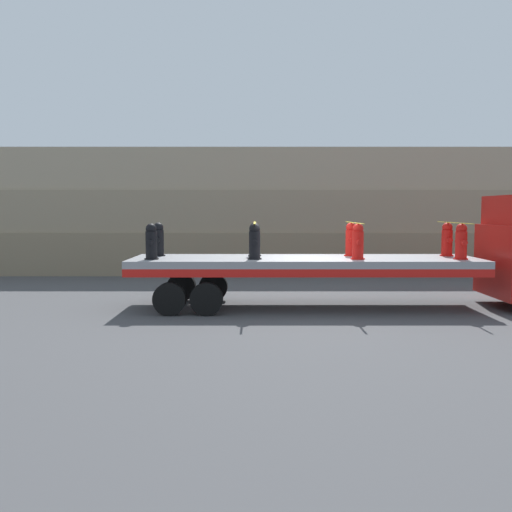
{
  "coord_description": "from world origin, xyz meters",
  "views": [
    {
      "loc": [
        -1.28,
        -15.03,
        2.59
      ],
      "look_at": [
        -1.28,
        0.0,
        1.38
      ],
      "focal_mm": 40.0,
      "sensor_mm": 36.0,
      "label": 1
    }
  ],
  "objects_px": {
    "flatbed_trailer": "(287,266)",
    "fire_hydrant_red_near_2": "(358,242)",
    "fire_hydrant_black_far_0": "(159,240)",
    "fire_hydrant_red_far_3": "(447,240)",
    "fire_hydrant_red_near_3": "(461,242)",
    "fire_hydrant_red_far_2": "(351,240)",
    "fire_hydrant_black_near_0": "(151,242)",
    "fire_hydrant_black_near_1": "(255,242)",
    "fire_hydrant_black_far_1": "(255,240)"
  },
  "relations": [
    {
      "from": "fire_hydrant_black_far_0",
      "to": "fire_hydrant_black_near_1",
      "type": "bearing_deg",
      "value": -22.28
    },
    {
      "from": "fire_hydrant_black_far_1",
      "to": "flatbed_trailer",
      "type": "bearing_deg",
      "value": -31.88
    },
    {
      "from": "flatbed_trailer",
      "to": "fire_hydrant_red_near_2",
      "type": "xyz_separation_m",
      "value": [
        1.77,
        -0.54,
        0.68
      ]
    },
    {
      "from": "fire_hydrant_black_far_0",
      "to": "fire_hydrant_red_far_3",
      "type": "distance_m",
      "value": 7.9
    },
    {
      "from": "fire_hydrant_black_far_0",
      "to": "fire_hydrant_black_far_1",
      "type": "relative_size",
      "value": 1.0
    },
    {
      "from": "fire_hydrant_black_far_0",
      "to": "fire_hydrant_red_far_3",
      "type": "bearing_deg",
      "value": 0.0
    },
    {
      "from": "fire_hydrant_black_near_1",
      "to": "fire_hydrant_red_near_2",
      "type": "bearing_deg",
      "value": 0.0
    },
    {
      "from": "fire_hydrant_red_far_2",
      "to": "fire_hydrant_red_far_3",
      "type": "bearing_deg",
      "value": 0.0
    },
    {
      "from": "fire_hydrant_black_near_0",
      "to": "fire_hydrant_red_far_2",
      "type": "height_order",
      "value": "same"
    },
    {
      "from": "flatbed_trailer",
      "to": "fire_hydrant_black_near_0",
      "type": "xyz_separation_m",
      "value": [
        -3.5,
        -0.54,
        0.68
      ]
    },
    {
      "from": "fire_hydrant_black_near_0",
      "to": "fire_hydrant_black_far_1",
      "type": "height_order",
      "value": "same"
    },
    {
      "from": "fire_hydrant_red_far_2",
      "to": "fire_hydrant_red_far_3",
      "type": "height_order",
      "value": "same"
    },
    {
      "from": "fire_hydrant_black_near_0",
      "to": "flatbed_trailer",
      "type": "bearing_deg",
      "value": 8.76
    },
    {
      "from": "fire_hydrant_red_near_3",
      "to": "fire_hydrant_black_near_0",
      "type": "bearing_deg",
      "value": 180.0
    },
    {
      "from": "fire_hydrant_black_far_0",
      "to": "fire_hydrant_black_near_1",
      "type": "xyz_separation_m",
      "value": [
        2.63,
        -1.08,
        0.0
      ]
    },
    {
      "from": "fire_hydrant_red_near_2",
      "to": "fire_hydrant_red_far_3",
      "type": "bearing_deg",
      "value": 22.28
    },
    {
      "from": "fire_hydrant_red_far_2",
      "to": "fire_hydrant_red_near_3",
      "type": "height_order",
      "value": "same"
    },
    {
      "from": "fire_hydrant_red_near_3",
      "to": "flatbed_trailer",
      "type": "bearing_deg",
      "value": 173.01
    },
    {
      "from": "fire_hydrant_black_far_0",
      "to": "fire_hydrant_red_near_3",
      "type": "bearing_deg",
      "value": -7.78
    },
    {
      "from": "fire_hydrant_red_near_3",
      "to": "fire_hydrant_black_near_1",
      "type": "bearing_deg",
      "value": 180.0
    },
    {
      "from": "fire_hydrant_black_near_1",
      "to": "fire_hydrant_red_near_3",
      "type": "distance_m",
      "value": 5.27
    },
    {
      "from": "flatbed_trailer",
      "to": "fire_hydrant_red_far_3",
      "type": "height_order",
      "value": "fire_hydrant_red_far_3"
    },
    {
      "from": "flatbed_trailer",
      "to": "fire_hydrant_black_far_0",
      "type": "height_order",
      "value": "fire_hydrant_black_far_0"
    },
    {
      "from": "fire_hydrant_black_near_0",
      "to": "fire_hydrant_red_far_3",
      "type": "height_order",
      "value": "same"
    },
    {
      "from": "fire_hydrant_black_near_0",
      "to": "fire_hydrant_black_near_1",
      "type": "xyz_separation_m",
      "value": [
        2.63,
        0.0,
        0.0
      ]
    },
    {
      "from": "fire_hydrant_black_near_1",
      "to": "fire_hydrant_red_near_2",
      "type": "height_order",
      "value": "same"
    },
    {
      "from": "fire_hydrant_black_far_0",
      "to": "fire_hydrant_red_near_2",
      "type": "distance_m",
      "value": 5.38
    },
    {
      "from": "flatbed_trailer",
      "to": "fire_hydrant_red_near_2",
      "type": "relative_size",
      "value": 9.93
    },
    {
      "from": "fire_hydrant_black_far_1",
      "to": "fire_hydrant_red_far_3",
      "type": "bearing_deg",
      "value": 0.0
    },
    {
      "from": "flatbed_trailer",
      "to": "fire_hydrant_red_far_2",
      "type": "distance_m",
      "value": 1.97
    },
    {
      "from": "fire_hydrant_black_near_0",
      "to": "fire_hydrant_red_near_3",
      "type": "xyz_separation_m",
      "value": [
        7.9,
        0.0,
        0.0
      ]
    },
    {
      "from": "fire_hydrant_black_far_1",
      "to": "fire_hydrant_red_far_3",
      "type": "height_order",
      "value": "same"
    },
    {
      "from": "fire_hydrant_black_far_1",
      "to": "fire_hydrant_red_near_3",
      "type": "relative_size",
      "value": 1.0
    },
    {
      "from": "fire_hydrant_black_near_0",
      "to": "fire_hydrant_black_far_0",
      "type": "xyz_separation_m",
      "value": [
        0.0,
        1.08,
        0.0
      ]
    },
    {
      "from": "fire_hydrant_red_far_3",
      "to": "fire_hydrant_black_near_1",
      "type": "bearing_deg",
      "value": -168.42
    },
    {
      "from": "fire_hydrant_black_near_0",
      "to": "fire_hydrant_black_far_1",
      "type": "xyz_separation_m",
      "value": [
        2.63,
        1.08,
        0.0
      ]
    },
    {
      "from": "fire_hydrant_red_far_2",
      "to": "fire_hydrant_red_near_3",
      "type": "bearing_deg",
      "value": -22.28
    },
    {
      "from": "fire_hydrant_red_near_3",
      "to": "fire_hydrant_red_near_2",
      "type": "bearing_deg",
      "value": 180.0
    },
    {
      "from": "fire_hydrant_red_near_3",
      "to": "fire_hydrant_red_far_3",
      "type": "relative_size",
      "value": 1.0
    },
    {
      "from": "fire_hydrant_black_near_1",
      "to": "fire_hydrant_red_near_2",
      "type": "relative_size",
      "value": 1.0
    },
    {
      "from": "fire_hydrant_black_near_0",
      "to": "fire_hydrant_red_near_2",
      "type": "height_order",
      "value": "same"
    },
    {
      "from": "flatbed_trailer",
      "to": "fire_hydrant_red_near_2",
      "type": "distance_m",
      "value": 1.97
    },
    {
      "from": "flatbed_trailer",
      "to": "fire_hydrant_red_near_2",
      "type": "bearing_deg",
      "value": -16.98
    },
    {
      "from": "fire_hydrant_black_near_0",
      "to": "fire_hydrant_red_far_3",
      "type": "bearing_deg",
      "value": 7.78
    },
    {
      "from": "fire_hydrant_red_far_2",
      "to": "fire_hydrant_black_near_1",
      "type": "bearing_deg",
      "value": -157.72
    },
    {
      "from": "fire_hydrant_black_near_0",
      "to": "fire_hydrant_black_near_1",
      "type": "height_order",
      "value": "same"
    },
    {
      "from": "flatbed_trailer",
      "to": "fire_hydrant_black_near_1",
      "type": "bearing_deg",
      "value": -148.12
    },
    {
      "from": "fire_hydrant_black_far_1",
      "to": "fire_hydrant_red_near_2",
      "type": "xyz_separation_m",
      "value": [
        2.63,
        -1.08,
        0.0
      ]
    },
    {
      "from": "fire_hydrant_black_near_0",
      "to": "fire_hydrant_red_near_2",
      "type": "bearing_deg",
      "value": 0.0
    },
    {
      "from": "fire_hydrant_black_near_1",
      "to": "fire_hydrant_black_far_1",
      "type": "bearing_deg",
      "value": 90.0
    }
  ]
}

